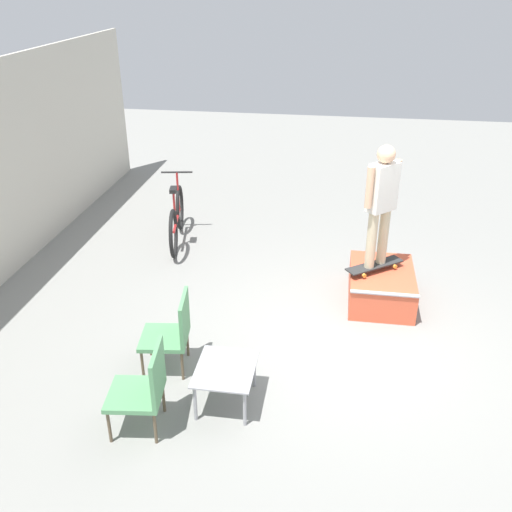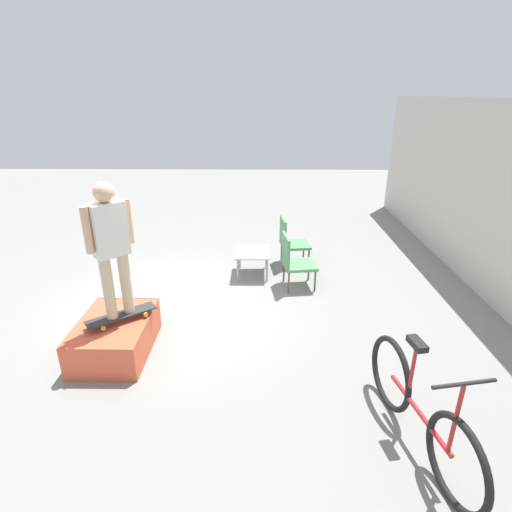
{
  "view_description": "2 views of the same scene",
  "coord_description": "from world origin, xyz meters",
  "px_view_note": "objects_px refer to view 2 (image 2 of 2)",
  "views": [
    {
      "loc": [
        -5.84,
        0.18,
        4.08
      ],
      "look_at": [
        0.08,
        1.1,
        1.05
      ],
      "focal_mm": 40.0,
      "sensor_mm": 36.0,
      "label": 1
    },
    {
      "loc": [
        5.31,
        1.36,
        3.06
      ],
      "look_at": [
        0.12,
        1.28,
        0.93
      ],
      "focal_mm": 28.0,
      "sensor_mm": 36.0,
      "label": 2
    }
  ],
  "objects_px": {
    "person_skater": "(111,241)",
    "patio_chair_right": "(294,260)",
    "coffee_table": "(253,255)",
    "skate_ramp_box": "(116,336)",
    "bicycle": "(419,410)",
    "patio_chair_left": "(290,240)",
    "skateboard_on_ramp": "(122,315)"
  },
  "relations": [
    {
      "from": "skate_ramp_box",
      "to": "person_skater",
      "type": "height_order",
      "value": "person_skater"
    },
    {
      "from": "skate_ramp_box",
      "to": "patio_chair_right",
      "type": "xyz_separation_m",
      "value": [
        -1.86,
        2.37,
        0.27
      ]
    },
    {
      "from": "patio_chair_left",
      "to": "skateboard_on_ramp",
      "type": "bearing_deg",
      "value": 134.46
    },
    {
      "from": "person_skater",
      "to": "coffee_table",
      "type": "relative_size",
      "value": 2.3
    },
    {
      "from": "patio_chair_right",
      "to": "bicycle",
      "type": "height_order",
      "value": "bicycle"
    },
    {
      "from": "skateboard_on_ramp",
      "to": "patio_chair_left",
      "type": "xyz_separation_m",
      "value": [
        -2.82,
        2.26,
        -0.03
      ]
    },
    {
      "from": "skate_ramp_box",
      "to": "coffee_table",
      "type": "height_order",
      "value": "skate_ramp_box"
    },
    {
      "from": "skate_ramp_box",
      "to": "patio_chair_right",
      "type": "relative_size",
      "value": 1.31
    },
    {
      "from": "person_skater",
      "to": "patio_chair_left",
      "type": "height_order",
      "value": "person_skater"
    },
    {
      "from": "person_skater",
      "to": "skateboard_on_ramp",
      "type": "bearing_deg",
      "value": 45.69
    },
    {
      "from": "patio_chair_left",
      "to": "patio_chair_right",
      "type": "height_order",
      "value": "same"
    },
    {
      "from": "skateboard_on_ramp",
      "to": "patio_chair_right",
      "type": "xyz_separation_m",
      "value": [
        -1.87,
        2.26,
        -0.03
      ]
    },
    {
      "from": "person_skater",
      "to": "bicycle",
      "type": "bearing_deg",
      "value": 111.51
    },
    {
      "from": "coffee_table",
      "to": "patio_chair_left",
      "type": "distance_m",
      "value": 0.85
    },
    {
      "from": "person_skater",
      "to": "patio_chair_right",
      "type": "xyz_separation_m",
      "value": [
        -1.87,
        2.26,
        -1.0
      ]
    },
    {
      "from": "skate_ramp_box",
      "to": "person_skater",
      "type": "bearing_deg",
      "value": 87.94
    },
    {
      "from": "person_skater",
      "to": "coffee_table",
      "type": "distance_m",
      "value": 3.04
    },
    {
      "from": "skate_ramp_box",
      "to": "patio_chair_right",
      "type": "height_order",
      "value": "patio_chair_right"
    },
    {
      "from": "coffee_table",
      "to": "bicycle",
      "type": "distance_m",
      "value": 4.09
    },
    {
      "from": "coffee_table",
      "to": "skate_ramp_box",
      "type": "bearing_deg",
      "value": -35.46
    },
    {
      "from": "coffee_table",
      "to": "patio_chair_right",
      "type": "relative_size",
      "value": 0.77
    },
    {
      "from": "patio_chair_left",
      "to": "patio_chair_right",
      "type": "distance_m",
      "value": 0.96
    },
    {
      "from": "bicycle",
      "to": "skate_ramp_box",
      "type": "bearing_deg",
      "value": -123.89
    },
    {
      "from": "patio_chair_right",
      "to": "skate_ramp_box",
      "type": "bearing_deg",
      "value": 120.59
    },
    {
      "from": "skate_ramp_box",
      "to": "bicycle",
      "type": "distance_m",
      "value": 3.56
    },
    {
      "from": "person_skater",
      "to": "patio_chair_right",
      "type": "bearing_deg",
      "value": 175.25
    },
    {
      "from": "coffee_table",
      "to": "bicycle",
      "type": "xyz_separation_m",
      "value": [
        3.77,
        1.59,
        0.02
      ]
    },
    {
      "from": "person_skater",
      "to": "patio_chair_right",
      "type": "height_order",
      "value": "person_skater"
    },
    {
      "from": "patio_chair_left",
      "to": "bicycle",
      "type": "relative_size",
      "value": 0.5
    },
    {
      "from": "person_skater",
      "to": "bicycle",
      "type": "distance_m",
      "value": 3.62
    },
    {
      "from": "coffee_table",
      "to": "patio_chair_right",
      "type": "xyz_separation_m",
      "value": [
        0.49,
        0.7,
        0.11
      ]
    },
    {
      "from": "skate_ramp_box",
      "to": "coffee_table",
      "type": "relative_size",
      "value": 1.71
    }
  ]
}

